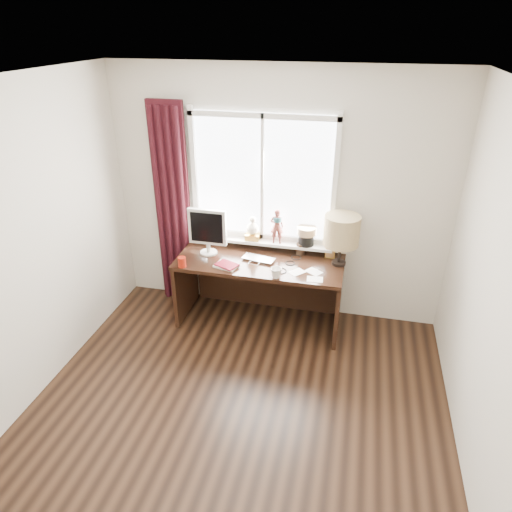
% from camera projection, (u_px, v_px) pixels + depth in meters
% --- Properties ---
extents(floor, '(3.50, 4.00, 0.00)m').
position_uv_depth(floor, '(226.00, 442.00, 3.56)').
color(floor, '#362113').
rests_on(floor, ground).
extents(ceiling, '(3.50, 4.00, 0.00)m').
position_uv_depth(ceiling, '(211.00, 92.00, 2.37)').
color(ceiling, white).
rests_on(ceiling, wall_back).
extents(wall_back, '(3.50, 0.00, 2.60)m').
position_uv_depth(wall_back, '(277.00, 198.00, 4.69)').
color(wall_back, beige).
rests_on(wall_back, ground).
extents(wall_right, '(0.00, 4.00, 2.60)m').
position_uv_depth(wall_right, '(512.00, 340.00, 2.61)').
color(wall_right, beige).
rests_on(wall_right, ground).
extents(laptop, '(0.36, 0.27, 0.03)m').
position_uv_depth(laptop, '(259.00, 259.00, 4.65)').
color(laptop, silver).
rests_on(laptop, desk).
extents(mug, '(0.15, 0.15, 0.11)m').
position_uv_depth(mug, '(276.00, 272.00, 4.32)').
color(mug, white).
rests_on(mug, desk).
extents(red_cup, '(0.08, 0.08, 0.10)m').
position_uv_depth(red_cup, '(182.00, 262.00, 4.51)').
color(red_cup, maroon).
rests_on(red_cup, desk).
extents(window, '(1.52, 0.20, 1.40)m').
position_uv_depth(window, '(264.00, 198.00, 4.67)').
color(window, white).
rests_on(window, ground).
extents(curtain, '(0.38, 0.09, 2.25)m').
position_uv_depth(curtain, '(172.00, 209.00, 4.93)').
color(curtain, black).
rests_on(curtain, floor).
extents(desk, '(1.70, 0.70, 0.75)m').
position_uv_depth(desk, '(262.00, 277.00, 4.84)').
color(desk, black).
rests_on(desk, floor).
extents(monitor, '(0.40, 0.18, 0.49)m').
position_uv_depth(monitor, '(207.00, 229.00, 4.67)').
color(monitor, beige).
rests_on(monitor, desk).
extents(notebook_stack, '(0.26, 0.22, 0.03)m').
position_uv_depth(notebook_stack, '(227.00, 265.00, 4.52)').
color(notebook_stack, beige).
rests_on(notebook_stack, desk).
extents(brush_holder, '(0.09, 0.09, 0.25)m').
position_uv_depth(brush_holder, '(301.00, 249.00, 4.75)').
color(brush_holder, black).
rests_on(brush_holder, desk).
extents(icon_frame, '(0.10, 0.03, 0.13)m').
position_uv_depth(icon_frame, '(330.00, 253.00, 4.66)').
color(icon_frame, gold).
rests_on(icon_frame, desk).
extents(table_lamp, '(0.35, 0.35, 0.52)m').
position_uv_depth(table_lamp, '(342.00, 231.00, 4.41)').
color(table_lamp, black).
rests_on(table_lamp, desk).
extents(loose_papers, '(0.36, 0.29, 0.00)m').
position_uv_depth(loose_papers, '(308.00, 274.00, 4.39)').
color(loose_papers, white).
rests_on(loose_papers, desk).
extents(desk_cables, '(0.27, 0.47, 0.01)m').
position_uv_depth(desk_cables, '(288.00, 265.00, 4.56)').
color(desk_cables, black).
rests_on(desk_cables, desk).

